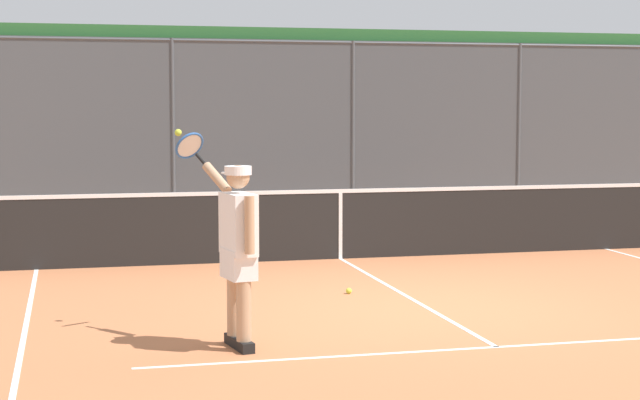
{
  "coord_description": "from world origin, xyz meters",
  "views": [
    {
      "loc": [
        3.6,
        10.1,
        2.12
      ],
      "look_at": [
        0.88,
        -1.12,
        1.05
      ],
      "focal_mm": 58.2,
      "sensor_mm": 36.0,
      "label": 1
    }
  ],
  "objects": [
    {
      "name": "ground_plane",
      "position": [
        0.0,
        0.0,
        0.0
      ],
      "size": [
        60.0,
        60.0,
        0.0
      ],
      "primitive_type": "plane",
      "color": "#B76B42"
    },
    {
      "name": "fence_backdrop",
      "position": [
        0.0,
        -9.79,
        1.77
      ],
      "size": [
        20.24,
        1.37,
        3.57
      ],
      "color": "#474C51",
      "rests_on": "ground"
    },
    {
      "name": "tennis_player",
      "position": [
        2.2,
        1.29,
        0.93
      ],
      "size": [
        0.64,
        1.29,
        1.89
      ],
      "rotation": [
        0.0,
        0.0,
        -1.39
      ],
      "color": "black",
      "rests_on": "ground"
    },
    {
      "name": "tennis_ball_near_net",
      "position": [
        0.58,
        -0.97,
        0.03
      ],
      "size": [
        0.07,
        0.07,
        0.07
      ],
      "primitive_type": "sphere",
      "color": "#C1D138",
      "rests_on": "ground"
    },
    {
      "name": "tennis_net",
      "position": [
        0.0,
        -3.56,
        0.49
      ],
      "size": [
        10.45,
        0.09,
        1.07
      ],
      "color": "#2D2D2D",
      "rests_on": "ground"
    },
    {
      "name": "court_line_markings",
      "position": [
        0.0,
        2.11,
        0.0
      ],
      "size": [
        8.13,
        9.8,
        0.01
      ],
      "color": "white",
      "rests_on": "ground"
    }
  ]
}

